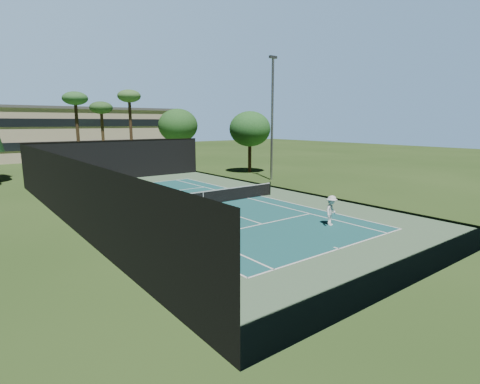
% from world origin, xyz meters
% --- Properties ---
extents(ground, '(160.00, 160.00, 0.00)m').
position_xyz_m(ground, '(0.00, 0.00, 0.00)').
color(ground, '#2C481B').
rests_on(ground, ground).
extents(apron_slab, '(18.00, 32.00, 0.01)m').
position_xyz_m(apron_slab, '(0.00, 0.00, 0.01)').
color(apron_slab, '#507351').
rests_on(apron_slab, ground).
extents(court_surface, '(10.97, 23.77, 0.01)m').
position_xyz_m(court_surface, '(0.00, 0.00, 0.01)').
color(court_surface, '#1C595A').
rests_on(court_surface, ground).
extents(court_lines, '(11.07, 23.87, 0.01)m').
position_xyz_m(court_lines, '(0.00, 0.00, 0.02)').
color(court_lines, white).
rests_on(court_lines, ground).
extents(tennis_net, '(12.90, 0.10, 1.10)m').
position_xyz_m(tennis_net, '(0.00, 0.00, 0.56)').
color(tennis_net, black).
rests_on(tennis_net, ground).
extents(fence, '(18.04, 32.05, 4.03)m').
position_xyz_m(fence, '(0.00, 0.06, 2.01)').
color(fence, black).
rests_on(fence, ground).
extents(player, '(1.28, 0.99, 1.74)m').
position_xyz_m(player, '(3.01, -8.96, 0.87)').
color(player, white).
rests_on(player, ground).
extents(tennis_ball_a, '(0.07, 0.07, 0.07)m').
position_xyz_m(tennis_ball_a, '(-5.98, -10.22, 0.04)').
color(tennis_ball_a, '#C9E935').
rests_on(tennis_ball_a, ground).
extents(tennis_ball_b, '(0.07, 0.07, 0.07)m').
position_xyz_m(tennis_ball_b, '(-1.05, 1.65, 0.04)').
color(tennis_ball_b, '#D2F337').
rests_on(tennis_ball_b, ground).
extents(tennis_ball_c, '(0.06, 0.06, 0.06)m').
position_xyz_m(tennis_ball_c, '(1.00, 1.59, 0.03)').
color(tennis_ball_c, '#D7F337').
rests_on(tennis_ball_c, ground).
extents(tennis_ball_d, '(0.07, 0.07, 0.07)m').
position_xyz_m(tennis_ball_d, '(-6.48, 2.92, 0.04)').
color(tennis_ball_d, '#E2F136').
rests_on(tennis_ball_d, ground).
extents(park_bench, '(1.50, 0.45, 1.02)m').
position_xyz_m(park_bench, '(-3.07, 15.64, 0.55)').
color(park_bench, beige).
rests_on(park_bench, ground).
extents(trash_bin, '(0.56, 0.56, 0.95)m').
position_xyz_m(trash_bin, '(-1.91, 15.65, 0.48)').
color(trash_bin, black).
rests_on(trash_bin, ground).
extents(palm_a, '(2.80, 2.80, 9.32)m').
position_xyz_m(palm_a, '(-2.00, 24.00, 8.19)').
color(palm_a, '#3F2D1B').
rests_on(palm_a, ground).
extents(palm_b, '(2.80, 2.80, 8.42)m').
position_xyz_m(palm_b, '(1.50, 26.00, 7.36)').
color(palm_b, '#4B3720').
rests_on(palm_b, ground).
extents(palm_c, '(2.80, 2.80, 9.77)m').
position_xyz_m(palm_c, '(4.00, 23.00, 8.60)').
color(palm_c, '#47301E').
rests_on(palm_c, ground).
extents(decid_tree_a, '(5.12, 5.12, 7.62)m').
position_xyz_m(decid_tree_a, '(10.00, 22.00, 5.42)').
color(decid_tree_a, '#402B1B').
rests_on(decid_tree_a, ground).
extents(decid_tree_b, '(4.80, 4.80, 7.14)m').
position_xyz_m(decid_tree_b, '(14.00, 12.00, 5.08)').
color(decid_tree_b, '#41281C').
rests_on(decid_tree_b, ground).
extents(campus_building, '(40.50, 12.50, 8.30)m').
position_xyz_m(campus_building, '(0.00, 45.98, 4.21)').
color(campus_building, beige).
rests_on(campus_building, ground).
extents(light_pole, '(0.90, 0.25, 12.22)m').
position_xyz_m(light_pole, '(12.00, 6.00, 6.46)').
color(light_pole, '#94979C').
rests_on(light_pole, ground).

